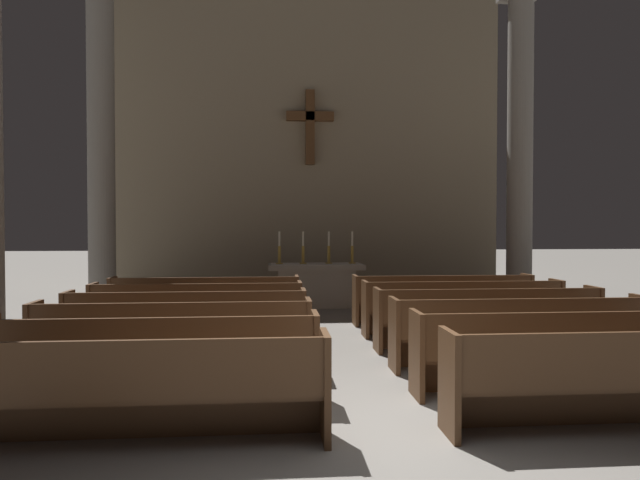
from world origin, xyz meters
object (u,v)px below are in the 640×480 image
object	(u,v)px
pew_left_row_4	(187,323)
candlestick_inner_left	(303,253)
pew_left_row_5	(198,311)
column_right_second	(520,153)
column_left_second	(101,148)
pew_left_row_3	(174,338)
pew_right_row_6	(443,299)
pew_left_row_6	(206,302)
candlestick_outer_left	(279,253)
candlestick_outer_right	(352,253)
pew_right_row_4	(488,319)
pew_right_row_2	(566,352)
candlestick_inner_right	(329,253)
pew_left_row_1	(127,391)
pew_right_row_1	(630,379)
pew_right_row_5	(463,308)
altar	(316,284)
pew_right_row_3	(521,333)
pew_left_row_2	(155,360)

from	to	relation	value
pew_left_row_4	candlestick_inner_left	xyz separation A→B (m)	(1.95, 4.81, 0.78)
pew_left_row_5	candlestick_inner_left	xyz separation A→B (m)	(1.95, 3.67, 0.78)
column_right_second	column_left_second	bearing A→B (deg)	180.00
pew_left_row_3	pew_right_row_6	distance (m)	5.66
pew_left_row_6	candlestick_outer_left	xyz separation A→B (m)	(1.40, 2.52, 0.78)
column_right_second	candlestick_outer_right	size ratio (longest dim) A/B	9.80
pew_right_row_6	pew_left_row_5	bearing A→B (deg)	-165.69
pew_left_row_4	candlestick_outer_left	bearing A→B (deg)	73.84
pew_left_row_5	candlestick_inner_left	world-z (taller)	candlestick_inner_left
pew_right_row_6	candlestick_outer_right	distance (m)	2.99
column_left_second	column_right_second	bearing A→B (deg)	0.00
pew_left_row_6	pew_right_row_4	bearing A→B (deg)	-27.04
column_left_second	pew_right_row_2	bearing A→B (deg)	-44.15
pew_left_row_3	candlestick_outer_right	bearing A→B (deg)	62.56
column_left_second	candlestick_inner_right	bearing A→B (deg)	3.67
pew_left_row_1	pew_left_row_5	world-z (taller)	same
pew_right_row_1	candlestick_inner_right	xyz separation A→B (m)	(-1.95, 8.25, 0.78)
candlestick_outer_right	pew_right_row_5	bearing A→B (deg)	-69.17
pew_left_row_5	altar	world-z (taller)	altar
pew_left_row_5	pew_right_row_5	bearing A→B (deg)	0.00
column_right_second	pew_right_row_6	bearing A→B (deg)	-138.62
pew_right_row_3	column_right_second	world-z (taller)	column_right_second
pew_left_row_5	column_left_second	world-z (taller)	column_left_second
column_right_second	candlestick_inner_right	bearing A→B (deg)	175.84
pew_right_row_4	pew_right_row_6	distance (m)	2.29
pew_left_row_1	column_right_second	distance (m)	11.02
pew_left_row_3	pew_right_row_4	bearing A→B (deg)	14.31
pew_left_row_4	pew_right_row_6	size ratio (longest dim) A/B	1.00
candlestick_inner_left	candlestick_outer_right	xyz separation A→B (m)	(1.15, 0.00, 0.00)
pew_right_row_5	candlestick_inner_right	distance (m)	4.22
altar	candlestick_outer_right	bearing A→B (deg)	-0.00
pew_right_row_1	candlestick_inner_right	distance (m)	8.51
column_left_second	candlestick_outer_right	size ratio (longest dim) A/B	9.80
candlestick_outer_right	pew_right_row_6	bearing A→B (deg)	-61.05
pew_right_row_3	candlestick_inner_left	xyz separation A→B (m)	(-2.55, 5.96, 0.78)
pew_left_row_1	pew_right_row_1	world-z (taller)	same
pew_right_row_5	column_right_second	xyz separation A→B (m)	(2.50, 3.35, 3.11)
column_right_second	candlestick_inner_right	size ratio (longest dim) A/B	9.80
pew_left_row_4	pew_right_row_3	size ratio (longest dim) A/B	1.00
pew_left_row_6	candlestick_outer_right	bearing A→B (deg)	39.18
pew_left_row_6	column_right_second	world-z (taller)	column_right_second
pew_left_row_2	pew_left_row_4	distance (m)	2.29
pew_right_row_6	candlestick_inner_left	world-z (taller)	candlestick_inner_left
pew_right_row_2	candlestick_inner_right	distance (m)	7.41
pew_right_row_5	candlestick_outer_right	bearing A→B (deg)	110.83
pew_right_row_3	altar	world-z (taller)	altar
pew_right_row_1	pew_right_row_6	size ratio (longest dim) A/B	1.00
pew_left_row_1	candlestick_outer_right	world-z (taller)	candlestick_outer_right
pew_left_row_3	pew_right_row_5	size ratio (longest dim) A/B	1.00
pew_right_row_3	candlestick_inner_right	bearing A→B (deg)	108.08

